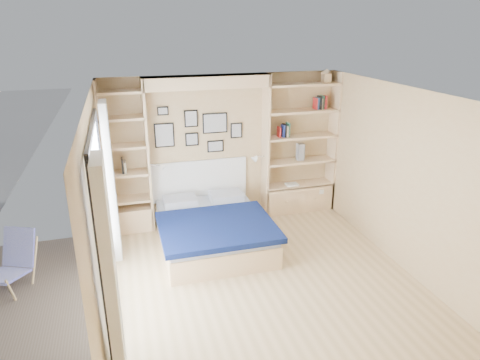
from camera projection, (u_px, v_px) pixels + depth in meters
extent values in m
plane|color=tan|center=(265.00, 282.00, 5.76)|extent=(4.50, 4.50, 0.00)
plane|color=tan|center=(224.00, 148.00, 7.36)|extent=(4.00, 0.00, 4.00)
plane|color=tan|center=(363.00, 303.00, 3.30)|extent=(4.00, 0.00, 4.00)
plane|color=tan|center=(99.00, 214.00, 4.81)|extent=(0.00, 4.50, 4.50)
plane|color=tan|center=(405.00, 181.00, 5.84)|extent=(0.00, 4.50, 4.50)
plane|color=white|center=(269.00, 95.00, 4.89)|extent=(4.50, 4.50, 0.00)
cube|color=beige|center=(148.00, 157.00, 6.86)|extent=(0.04, 0.35, 2.50)
cube|color=beige|center=(265.00, 148.00, 7.38)|extent=(0.04, 0.35, 2.50)
cube|color=beige|center=(207.00, 82.00, 6.72)|extent=(2.00, 0.35, 0.20)
cube|color=beige|center=(333.00, 142.00, 7.71)|extent=(0.04, 0.35, 2.50)
cube|color=beige|center=(104.00, 160.00, 6.69)|extent=(0.04, 0.35, 2.50)
cube|color=beige|center=(298.00, 197.00, 7.89)|extent=(1.30, 0.35, 0.50)
cube|color=beige|center=(131.00, 219.00, 7.14)|extent=(0.70, 0.35, 0.40)
cube|color=black|center=(91.00, 129.00, 4.48)|extent=(0.04, 2.08, 0.06)
cube|color=black|center=(113.00, 304.00, 5.24)|extent=(0.04, 2.08, 0.06)
cube|color=black|center=(102.00, 274.00, 3.95)|extent=(0.04, 0.06, 2.20)
cube|color=black|center=(105.00, 194.00, 5.79)|extent=(0.04, 0.06, 2.20)
cube|color=silver|center=(102.00, 225.00, 4.86)|extent=(0.01, 2.00, 2.20)
cube|color=white|center=(111.00, 284.00, 3.71)|extent=(0.10, 0.45, 2.30)
cube|color=white|center=(111.00, 183.00, 6.05)|extent=(0.10, 0.45, 2.30)
cube|color=beige|center=(298.00, 184.00, 7.80)|extent=(1.30, 0.35, 0.04)
cube|color=beige|center=(299.00, 161.00, 7.65)|extent=(1.30, 0.35, 0.04)
cube|color=beige|center=(301.00, 136.00, 7.49)|extent=(1.30, 0.35, 0.04)
cube|color=beige|center=(302.00, 111.00, 7.34)|extent=(1.30, 0.35, 0.04)
cube|color=beige|center=(303.00, 84.00, 7.18)|extent=(1.30, 0.35, 0.04)
cube|color=beige|center=(129.00, 199.00, 7.02)|extent=(0.70, 0.35, 0.04)
cube|color=beige|center=(127.00, 174.00, 6.86)|extent=(0.70, 0.35, 0.04)
cube|color=beige|center=(124.00, 147.00, 6.70)|extent=(0.70, 0.35, 0.04)
cube|color=beige|center=(121.00, 118.00, 6.55)|extent=(0.70, 0.35, 0.04)
cube|color=beige|center=(119.00, 92.00, 6.41)|extent=(0.70, 0.35, 0.04)
cube|color=beige|center=(213.00, 234.00, 6.67)|extent=(1.57, 1.97, 0.34)
cube|color=#A1A5AF|center=(212.00, 222.00, 6.59)|extent=(1.53, 1.93, 0.10)
cube|color=#09143B|center=(217.00, 227.00, 6.27)|extent=(1.67, 1.38, 0.08)
cube|color=#A1A5AF|center=(180.00, 201.00, 7.07)|extent=(0.54, 0.39, 0.12)
cube|color=#A1A5AF|center=(226.00, 196.00, 7.27)|extent=(0.54, 0.39, 0.12)
cube|color=white|center=(199.00, 180.00, 7.40)|extent=(1.67, 0.04, 0.70)
cube|color=black|center=(164.00, 135.00, 6.97)|extent=(0.32, 0.02, 0.40)
cube|color=gray|center=(164.00, 135.00, 6.96)|extent=(0.28, 0.01, 0.36)
cube|color=black|center=(191.00, 119.00, 7.00)|extent=(0.22, 0.02, 0.28)
cube|color=gray|center=(191.00, 119.00, 6.99)|extent=(0.18, 0.01, 0.24)
cube|color=black|center=(192.00, 139.00, 7.12)|extent=(0.22, 0.02, 0.22)
cube|color=gray|center=(192.00, 139.00, 7.11)|extent=(0.18, 0.01, 0.18)
cube|color=black|center=(215.00, 123.00, 7.14)|extent=(0.42, 0.02, 0.34)
cube|color=gray|center=(215.00, 123.00, 7.13)|extent=(0.38, 0.01, 0.30)
cube|color=black|center=(215.00, 146.00, 7.28)|extent=(0.28, 0.02, 0.20)
cube|color=gray|center=(216.00, 146.00, 7.27)|extent=(0.24, 0.01, 0.16)
cube|color=black|center=(236.00, 130.00, 7.28)|extent=(0.20, 0.02, 0.26)
cube|color=gray|center=(237.00, 131.00, 7.27)|extent=(0.16, 0.01, 0.22)
cube|color=black|center=(163.00, 111.00, 6.83)|extent=(0.18, 0.02, 0.14)
cube|color=gray|center=(163.00, 111.00, 6.82)|extent=(0.14, 0.01, 0.10)
cylinder|color=silver|center=(158.00, 165.00, 6.88)|extent=(0.20, 0.02, 0.02)
cone|color=white|center=(164.00, 166.00, 6.91)|extent=(0.13, 0.12, 0.15)
cylinder|color=silver|center=(259.00, 157.00, 7.32)|extent=(0.20, 0.02, 0.02)
cone|color=white|center=(253.00, 158.00, 7.30)|extent=(0.13, 0.12, 0.15)
cube|color=#A51E1E|center=(279.00, 132.00, 7.34)|extent=(0.02, 0.15, 0.18)
cube|color=navy|center=(283.00, 131.00, 7.36)|extent=(0.03, 0.15, 0.21)
cube|color=black|center=(284.00, 130.00, 7.36)|extent=(0.03, 0.15, 0.23)
cube|color=#BFB28C|center=(286.00, 131.00, 7.38)|extent=(0.04, 0.15, 0.19)
cube|color=#26593F|center=(288.00, 130.00, 7.37)|extent=(0.03, 0.15, 0.24)
cube|color=#A51E1E|center=(315.00, 104.00, 7.35)|extent=(0.02, 0.15, 0.19)
cube|color=navy|center=(317.00, 103.00, 7.36)|extent=(0.03, 0.15, 0.20)
cube|color=black|center=(319.00, 102.00, 7.36)|extent=(0.03, 0.15, 0.23)
cube|color=#BFB28C|center=(322.00, 104.00, 7.38)|extent=(0.04, 0.15, 0.18)
cube|color=#26593F|center=(322.00, 102.00, 7.38)|extent=(0.03, 0.15, 0.23)
cube|color=#A51E1E|center=(324.00, 102.00, 7.39)|extent=(0.03, 0.15, 0.23)
cube|color=black|center=(123.00, 166.00, 6.79)|extent=(0.03, 0.15, 0.24)
cube|color=#BFB28C|center=(125.00, 167.00, 6.81)|extent=(0.03, 0.15, 0.18)
cube|color=beige|center=(326.00, 78.00, 7.25)|extent=(0.13, 0.13, 0.15)
cone|color=beige|center=(327.00, 71.00, 7.21)|extent=(0.20, 0.20, 0.08)
cube|color=slate|center=(300.00, 152.00, 7.59)|extent=(0.12, 0.12, 0.30)
cube|color=white|center=(292.00, 184.00, 7.70)|extent=(0.22, 0.16, 0.03)
cylinder|color=tan|center=(11.00, 291.00, 5.23)|extent=(0.08, 0.13, 0.38)
cylinder|color=tan|center=(5.00, 259.00, 5.74)|extent=(0.15, 0.30, 0.62)
cylinder|color=tan|center=(35.00, 262.00, 5.69)|extent=(0.15, 0.30, 0.62)
cube|color=#3131B2|center=(4.00, 276.00, 5.41)|extent=(0.60, 0.65, 0.14)
cube|color=#3131B2|center=(19.00, 247.00, 5.68)|extent=(0.48, 0.36, 0.51)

